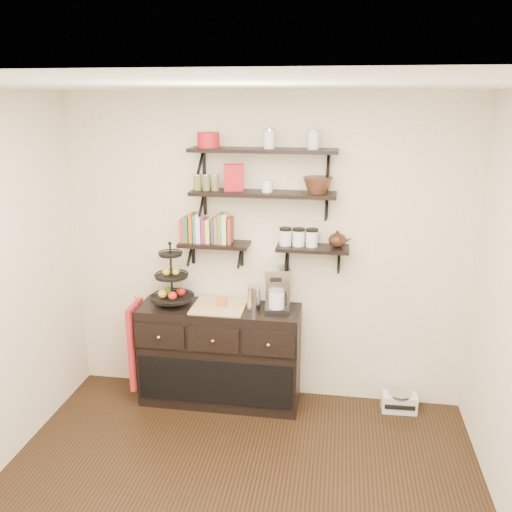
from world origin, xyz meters
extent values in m
cube|color=white|center=(0.00, 0.00, 2.70)|extent=(3.50, 3.50, 0.02)
cube|color=#ECE2C8|center=(0.00, 1.75, 1.35)|extent=(3.50, 0.02, 2.70)
cube|color=black|center=(0.00, 1.61, 2.23)|extent=(1.20, 0.27, 0.03)
cube|color=black|center=(-0.52, 1.74, 2.12)|extent=(0.02, 0.03, 0.20)
cube|color=black|center=(0.52, 1.74, 2.12)|extent=(0.02, 0.03, 0.20)
cube|color=black|center=(0.00, 1.61, 1.89)|extent=(1.20, 0.27, 0.03)
cube|color=black|center=(-0.52, 1.74, 1.77)|extent=(0.02, 0.03, 0.20)
cube|color=black|center=(0.52, 1.74, 1.77)|extent=(0.02, 0.03, 0.20)
cube|color=black|center=(-0.42, 1.62, 1.44)|extent=(0.60, 0.25, 0.03)
cube|color=black|center=(-0.64, 1.74, 1.32)|extent=(0.02, 0.03, 0.20)
cube|color=black|center=(-0.20, 1.74, 1.32)|extent=(0.03, 0.03, 0.20)
cube|color=black|center=(0.42, 1.62, 1.44)|extent=(0.60, 0.25, 0.03)
cube|color=black|center=(0.20, 1.74, 1.32)|extent=(0.03, 0.03, 0.20)
cube|color=black|center=(0.64, 1.74, 1.32)|extent=(0.02, 0.03, 0.20)
cube|color=red|center=(-0.68, 1.63, 1.55)|extent=(0.02, 0.15, 0.20)
cube|color=#266242|center=(-0.65, 1.63, 1.57)|extent=(0.03, 0.15, 0.24)
cube|color=#C8500C|center=(-0.61, 1.63, 1.55)|extent=(0.04, 0.15, 0.21)
cube|color=teal|center=(-0.57, 1.63, 1.57)|extent=(0.03, 0.15, 0.25)
cube|color=beige|center=(-0.54, 1.63, 1.56)|extent=(0.03, 0.15, 0.22)
cube|color=#842067|center=(-0.50, 1.63, 1.58)|extent=(0.04, 0.15, 0.26)
cube|color=yellow|center=(-0.46, 1.63, 1.56)|extent=(0.03, 0.15, 0.23)
cube|color=navy|center=(-0.42, 1.63, 1.55)|extent=(0.03, 0.15, 0.20)
cube|color=#B55927|center=(-0.38, 1.63, 1.57)|extent=(0.04, 0.15, 0.24)
cube|color=#448A40|center=(-0.34, 1.63, 1.55)|extent=(0.03, 0.15, 0.21)
cube|color=beige|center=(-0.31, 1.63, 1.57)|extent=(0.03, 0.15, 0.25)
cube|color=brown|center=(-0.27, 1.63, 1.56)|extent=(0.02, 0.15, 0.22)
cylinder|color=silver|center=(0.19, 1.63, 1.51)|extent=(0.10, 0.10, 0.13)
cylinder|color=silver|center=(0.30, 1.63, 1.51)|extent=(0.10, 0.10, 0.13)
cylinder|color=silver|center=(0.41, 1.63, 1.51)|extent=(0.10, 0.10, 0.13)
cube|color=black|center=(-0.36, 1.51, 0.45)|extent=(1.40, 0.45, 0.90)
cube|color=tan|center=(-0.36, 1.51, 0.91)|extent=(0.45, 0.41, 0.02)
sphere|color=gold|center=(-0.83, 1.26, 0.70)|extent=(0.04, 0.04, 0.04)
sphere|color=gold|center=(-0.36, 1.26, 0.70)|extent=(0.04, 0.04, 0.04)
sphere|color=gold|center=(0.10, 1.26, 0.70)|extent=(0.04, 0.04, 0.04)
cylinder|color=black|center=(-0.78, 1.51, 1.17)|extent=(0.02, 0.02, 0.54)
cylinder|color=black|center=(-0.78, 1.51, 0.97)|extent=(0.37, 0.37, 0.01)
cylinder|color=black|center=(-0.78, 1.51, 1.16)|extent=(0.28, 0.28, 0.02)
cylinder|color=black|center=(-0.78, 1.51, 1.36)|extent=(0.20, 0.20, 0.02)
sphere|color=#B21914|center=(-0.71, 1.56, 1.01)|extent=(0.08, 0.08, 0.08)
sphere|color=gold|center=(-0.82, 1.51, 1.20)|extent=(0.07, 0.07, 0.07)
cube|color=#A66026|center=(-0.34, 1.51, 0.96)|extent=(0.08, 0.08, 0.08)
cube|color=black|center=(0.14, 1.51, 0.92)|extent=(0.23, 0.22, 0.04)
cube|color=silver|center=(0.14, 1.58, 1.08)|extent=(0.22, 0.11, 0.32)
cube|color=silver|center=(0.14, 1.51, 1.25)|extent=(0.23, 0.22, 0.07)
cylinder|color=silver|center=(0.14, 1.50, 1.00)|extent=(0.15, 0.15, 0.12)
cylinder|color=silver|center=(-0.06, 1.49, 1.01)|extent=(0.11, 0.11, 0.22)
cube|color=maroon|center=(-1.09, 1.41, 0.54)|extent=(0.04, 0.33, 0.76)
cube|color=silver|center=(1.22, 1.58, 0.08)|extent=(0.30, 0.16, 0.16)
cylinder|color=silver|center=(1.22, 1.58, 0.17)|extent=(0.20, 0.20, 0.02)
cube|color=black|center=(1.22, 1.50, 0.08)|extent=(0.26, 0.02, 0.04)
cube|color=#AE131E|center=(-0.24, 1.61, 2.01)|extent=(0.17, 0.09, 0.22)
cylinder|color=white|center=(0.04, 1.61, 1.95)|extent=(0.09, 0.09, 0.10)
cylinder|color=#AE131E|center=(-0.45, 1.61, 2.31)|extent=(0.18, 0.18, 0.12)
camera|label=1|loc=(0.64, -2.74, 2.65)|focal=38.00mm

